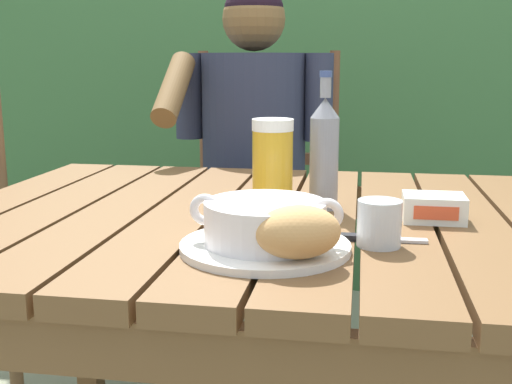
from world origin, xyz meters
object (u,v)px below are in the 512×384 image
(soup_bowl, at_px, (265,221))
(butter_tub, at_px, (434,208))
(beer_bottle, at_px, (324,152))
(bread_roll, at_px, (298,232))
(table_knife, at_px, (365,238))
(water_glass_small, at_px, (379,223))
(person_eating, at_px, (251,154))
(beer_glass, at_px, (273,166))
(chair_near_diner, at_px, (262,210))
(serving_plate, at_px, (265,246))

(soup_bowl, xyz_separation_m, butter_tub, (0.27, 0.23, -0.02))
(beer_bottle, bearing_deg, bread_roll, -92.26)
(butter_tub, height_order, table_knife, butter_tub)
(beer_bottle, xyz_separation_m, water_glass_small, (0.10, -0.24, -0.08))
(person_eating, bearing_deg, water_glass_small, -68.34)
(beer_glass, xyz_separation_m, water_glass_small, (0.20, -0.19, -0.05))
(chair_near_diner, xyz_separation_m, butter_tub, (0.46, -0.94, 0.24))
(person_eating, relative_size, bread_roll, 8.23)
(serving_plate, distance_m, beer_bottle, 0.32)
(serving_plate, relative_size, beer_bottle, 0.99)
(beer_glass, height_order, table_knife, beer_glass)
(water_glass_small, bearing_deg, person_eating, 111.66)
(person_eating, bearing_deg, beer_glass, -76.94)
(serving_plate, bearing_deg, person_eating, 101.13)
(chair_near_diner, bearing_deg, soup_bowl, -80.86)
(beer_bottle, xyz_separation_m, butter_tub, (0.20, -0.06, -0.09))
(person_eating, height_order, table_knife, person_eating)
(serving_plate, xyz_separation_m, beer_bottle, (0.07, 0.30, 0.11))
(water_glass_small, bearing_deg, soup_bowl, -162.90)
(person_eating, distance_m, serving_plate, 0.99)
(bread_roll, bearing_deg, soup_bowl, 130.60)
(water_glass_small, bearing_deg, beer_bottle, 112.84)
(person_eating, xyz_separation_m, serving_plate, (0.19, -0.97, 0.00))
(beer_bottle, xyz_separation_m, table_knife, (0.08, -0.22, -0.11))
(water_glass_small, xyz_separation_m, butter_tub, (0.10, 0.18, -0.01))
(person_eating, bearing_deg, serving_plate, -78.87)
(serving_plate, distance_m, soup_bowl, 0.04)
(beer_bottle, relative_size, butter_tub, 2.43)
(beer_glass, xyz_separation_m, butter_tub, (0.30, -0.02, -0.07))
(soup_bowl, bearing_deg, beer_glass, 95.38)
(chair_near_diner, distance_m, beer_glass, 0.98)
(soup_bowl, xyz_separation_m, beer_glass, (-0.02, 0.25, 0.04))
(bread_roll, distance_m, table_knife, 0.18)
(serving_plate, relative_size, soup_bowl, 1.11)
(serving_plate, relative_size, beer_glass, 1.47)
(serving_plate, height_order, butter_tub, butter_tub)
(beer_glass, bearing_deg, serving_plate, -84.62)
(soup_bowl, height_order, water_glass_small, soup_bowl)
(beer_glass, relative_size, table_knife, 1.10)
(beer_glass, height_order, butter_tub, beer_glass)
(person_eating, xyz_separation_m, bread_roll, (0.25, -1.03, 0.05))
(bread_roll, relative_size, table_knife, 0.93)
(bread_roll, relative_size, butter_tub, 1.37)
(chair_near_diner, relative_size, serving_plate, 3.96)
(bread_roll, bearing_deg, water_glass_small, 45.69)
(water_glass_small, distance_m, table_knife, 0.05)
(soup_bowl, distance_m, butter_tub, 0.36)
(person_eating, distance_m, bread_roll, 1.06)
(bread_roll, distance_m, beer_glass, 0.33)
(serving_plate, bearing_deg, water_glass_small, 17.10)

